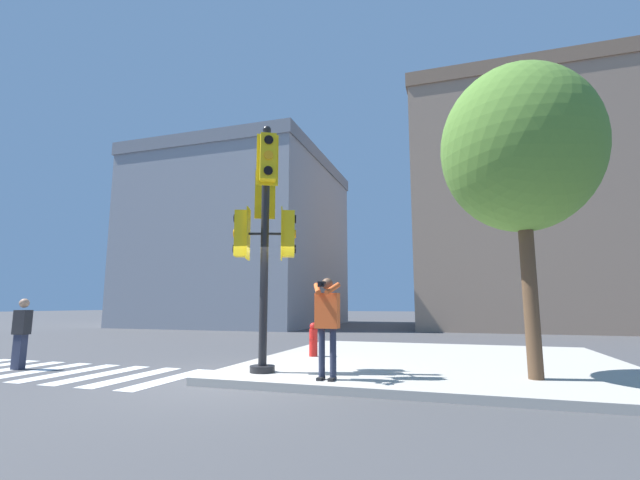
# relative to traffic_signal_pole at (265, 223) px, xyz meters

# --- Properties ---
(ground_plane) EXTENTS (160.00, 160.00, 0.00)m
(ground_plane) POSITION_rel_traffic_signal_pole_xyz_m (-0.50, -0.43, -2.98)
(ground_plane) COLOR #424244
(sidewalk_corner) EXTENTS (8.00, 8.00, 0.14)m
(sidewalk_corner) POSITION_rel_traffic_signal_pole_xyz_m (3.00, 3.07, -2.91)
(sidewalk_corner) COLOR #ADA89E
(sidewalk_corner) RESTS_ON ground_plane
(crosswalk_stripes) EXTENTS (6.17, 2.43, 0.01)m
(crosswalk_stripes) POSITION_rel_traffic_signal_pole_xyz_m (-4.58, -0.45, -2.98)
(crosswalk_stripes) COLOR silver
(crosswalk_stripes) RESTS_ON ground_plane
(traffic_signal_pole) EXTENTS (1.20, 1.16, 4.85)m
(traffic_signal_pole) POSITION_rel_traffic_signal_pole_xyz_m (0.00, 0.00, 0.00)
(traffic_signal_pole) COLOR black
(traffic_signal_pole) RESTS_ON sidewalk_corner
(person_photographer) EXTENTS (0.50, 0.53, 1.71)m
(person_photographer) POSITION_rel_traffic_signal_pole_xyz_m (1.39, -0.42, -1.81)
(person_photographer) COLOR black
(person_photographer) RESTS_ON sidewalk_corner
(pedestrian_distant) EXTENTS (0.34, 0.20, 1.52)m
(pedestrian_distant) POSITION_rel_traffic_signal_pole_xyz_m (-5.60, -0.44, -2.18)
(pedestrian_distant) COLOR #282D42
(pedestrian_distant) RESTS_ON ground_plane
(street_tree) EXTENTS (2.80, 2.80, 5.63)m
(street_tree) POSITION_rel_traffic_signal_pole_xyz_m (4.75, 0.72, 1.23)
(street_tree) COLOR brown
(street_tree) RESTS_ON sidewalk_corner
(fire_hydrant) EXTENTS (0.21, 0.27, 0.81)m
(fire_hydrant) POSITION_rel_traffic_signal_pole_xyz_m (0.12, 2.62, -2.44)
(fire_hydrant) COLOR red
(fire_hydrant) RESTS_ON sidewalk_corner
(building_left) EXTENTS (12.03, 12.89, 11.45)m
(building_left) POSITION_rel_traffic_signal_pole_xyz_m (-10.70, 19.34, 2.76)
(building_left) COLOR gray
(building_left) RESTS_ON ground_plane
(building_right) EXTENTS (12.05, 12.06, 14.16)m
(building_right) POSITION_rel_traffic_signal_pole_xyz_m (7.33, 21.02, 4.11)
(building_right) COLOR gray
(building_right) RESTS_ON ground_plane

